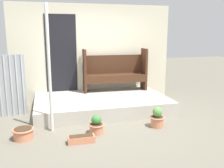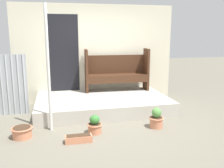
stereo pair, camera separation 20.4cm
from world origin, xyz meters
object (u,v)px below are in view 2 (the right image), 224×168
at_px(flower_pot_middle, 95,125).
at_px(flower_pot_right, 156,119).
at_px(planter_box_rect, 79,139).
at_px(support_post, 48,70).
at_px(flower_pot_left, 22,132).
at_px(bench, 117,70).

xyz_separation_m(flower_pot_middle, flower_pot_right, (1.24, 0.01, 0.03)).
height_order(flower_pot_right, planter_box_rect, flower_pot_right).
bearing_deg(support_post, flower_pot_middle, -22.56).
bearing_deg(flower_pot_left, planter_box_rect, -23.23).
bearing_deg(flower_pot_middle, flower_pot_right, 0.29).
bearing_deg(flower_pot_right, flower_pot_middle, -179.71).
height_order(flower_pot_left, flower_pot_middle, flower_pot_middle).
bearing_deg(planter_box_rect, bench, 62.02).
xyz_separation_m(bench, flower_pot_middle, (-0.93, -2.06, -0.71)).
distance_m(flower_pot_left, flower_pot_right, 2.56).
relative_size(support_post, flower_pot_middle, 6.75).
bearing_deg(flower_pot_right, flower_pot_left, 178.17).
distance_m(bench, flower_pot_middle, 2.37).
relative_size(support_post, bench, 1.39).
bearing_deg(flower_pot_left, flower_pot_right, -1.83).
distance_m(support_post, flower_pot_right, 2.31).
bearing_deg(planter_box_rect, flower_pot_right, 12.08).
height_order(support_post, flower_pot_left, support_post).
distance_m(support_post, flower_pot_left, 1.22).
height_order(bench, flower_pot_middle, bench).
height_order(flower_pot_middle, planter_box_rect, flower_pot_middle).
relative_size(support_post, flower_pot_left, 6.20).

